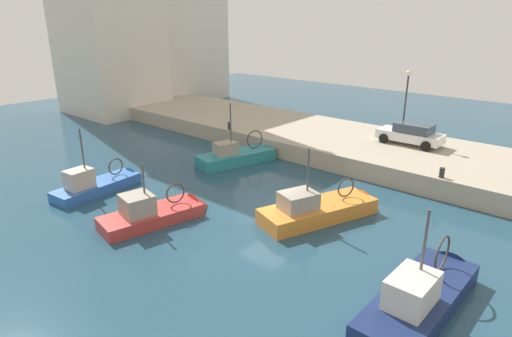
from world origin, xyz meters
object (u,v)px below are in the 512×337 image
Objects in this scene: fishing_boat_teal at (240,161)px; quay_streetlamp at (406,94)px; parked_car_white at (411,134)px; mooring_bollard_north at (230,126)px; fishing_boat_orange at (323,214)px; fishing_boat_blue at (102,187)px; fishing_boat_red at (159,217)px; fishing_boat_navy at (422,301)px; mooring_bollard_mid at (442,173)px.

fishing_boat_teal is 12.12m from quay_streetlamp.
parked_car_white is 7.73× the size of mooring_bollard_north.
fishing_boat_orange is 12.74× the size of mooring_bollard_north.
fishing_boat_blue is 1.38× the size of parked_car_white.
fishing_boat_blue is 5.60m from fishing_boat_red.
fishing_boat_orange is at bearing -178.02° from parked_car_white.
mooring_bollard_north is 12.96m from quay_streetlamp.
fishing_boat_teal is 9.24m from fishing_boat_blue.
parked_car_white is (16.67, -11.09, 1.79)m from fishing_boat_blue.
fishing_boat_red is (-5.58, 5.88, 0.03)m from fishing_boat_orange.
fishing_boat_orange is 8.11m from fishing_boat_red.
fishing_boat_navy is 1.45× the size of quay_streetlamp.
parked_car_white is (11.31, 0.39, 1.82)m from fishing_boat_orange.
fishing_boat_teal is at bearing 68.47° from fishing_boat_orange.
fishing_boat_navy is 12.75× the size of mooring_bollard_north.
parked_car_white is at bearing -18.00° from fishing_boat_red.
quay_streetlamp is at bearing 58.21° from parked_car_white.
fishing_boat_orange is (-3.52, -8.92, 0.01)m from fishing_boat_teal.
fishing_boat_navy is at bearing -163.48° from mooring_bollard_mid.
quay_streetlamp is (0.53, 0.85, 2.51)m from parked_car_white.
mooring_bollard_mid is at bearing -140.11° from quay_streetlamp.
fishing_boat_red is at bearing -150.57° from mooring_bollard_north.
fishing_boat_navy is at bearing -153.75° from quay_streetlamp.
parked_car_white is 7.73× the size of mooring_bollard_mid.
parked_car_white is at bearing -121.79° from quay_streetlamp.
fishing_boat_navy reaches higher than fishing_boat_blue.
fishing_boat_teal reaches higher than mooring_bollard_mid.
parked_car_white is at bearing -33.63° from fishing_boat_blue.
fishing_boat_red is 18.53m from quay_streetlamp.
fishing_boat_orange is 12.67m from quay_streetlamp.
mooring_bollard_mid is at bearing -52.33° from fishing_boat_blue.
fishing_boat_navy is 1.65× the size of parked_car_white.
fishing_boat_orange is 1.65× the size of parked_car_white.
parked_car_white is (16.89, -5.49, 1.78)m from fishing_boat_red.
fishing_boat_navy is 16.53m from parked_car_white.
fishing_boat_navy is 16.91m from fishing_boat_teal.
parked_car_white is (14.96, 6.79, 1.79)m from fishing_boat_navy.
fishing_boat_blue is (-5.36, 11.48, 0.03)m from fishing_boat_orange.
quay_streetlamp is (15.49, 7.64, 4.30)m from fishing_boat_navy.
parked_car_white reaches higher than mooring_bollard_mid.
parked_car_white is 13.17m from mooring_bollard_north.
quay_streetlamp is at bearing -30.76° from fishing_boat_blue.
fishing_boat_red is at bearing 133.51° from fishing_boat_orange.
fishing_boat_orange is at bearing 60.28° from fishing_boat_navy.
fishing_boat_navy is 1.10× the size of fishing_boat_teal.
mooring_bollard_north is at bearing 53.44° from fishing_boat_teal.
fishing_boat_blue is (-1.71, 17.88, -0.00)m from fishing_boat_navy.
fishing_boat_navy reaches higher than parked_car_white.
fishing_boat_red is at bearing 162.00° from parked_car_white.
fishing_boat_navy is at bearing -117.49° from mooring_bollard_north.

